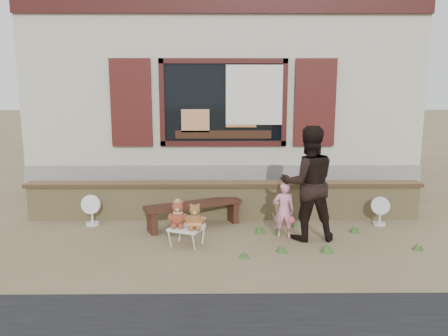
{
  "coord_description": "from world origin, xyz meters",
  "views": [
    {
      "loc": [
        -0.07,
        -6.68,
        2.35
      ],
      "look_at": [
        0.0,
        0.6,
        1.0
      ],
      "focal_mm": 35.0,
      "sensor_mm": 36.0,
      "label": 1
    }
  ],
  "objects_px": {
    "teddy_bear_right": "(195,216)",
    "adult": "(308,183)",
    "folding_chair": "(187,229)",
    "bench": "(194,209)",
    "child": "(284,210)",
    "teddy_bear_left": "(178,213)"
  },
  "relations": [
    {
      "from": "folding_chair",
      "to": "teddy_bear_right",
      "type": "height_order",
      "value": "teddy_bear_right"
    },
    {
      "from": "folding_chair",
      "to": "teddy_bear_right",
      "type": "xyz_separation_m",
      "value": [
        0.13,
        -0.05,
        0.22
      ]
    },
    {
      "from": "teddy_bear_right",
      "to": "adult",
      "type": "xyz_separation_m",
      "value": [
        1.74,
        0.34,
        0.41
      ]
    },
    {
      "from": "teddy_bear_left",
      "to": "adult",
      "type": "bearing_deg",
      "value": 28.0
    },
    {
      "from": "bench",
      "to": "teddy_bear_left",
      "type": "bearing_deg",
      "value": -127.59
    },
    {
      "from": "teddy_bear_left",
      "to": "adult",
      "type": "xyz_separation_m",
      "value": [
        2.0,
        0.23,
        0.4
      ]
    },
    {
      "from": "bench",
      "to": "teddy_bear_right",
      "type": "relative_size",
      "value": 4.33
    },
    {
      "from": "folding_chair",
      "to": "child",
      "type": "xyz_separation_m",
      "value": [
        1.51,
        0.33,
        0.19
      ]
    },
    {
      "from": "teddy_bear_right",
      "to": "adult",
      "type": "bearing_deg",
      "value": 32.27
    },
    {
      "from": "folding_chair",
      "to": "adult",
      "type": "height_order",
      "value": "adult"
    },
    {
      "from": "adult",
      "to": "teddy_bear_left",
      "type": "bearing_deg",
      "value": 3.23
    },
    {
      "from": "bench",
      "to": "adult",
      "type": "xyz_separation_m",
      "value": [
        1.81,
        -0.59,
        0.58
      ]
    },
    {
      "from": "teddy_bear_right",
      "to": "child",
      "type": "bearing_deg",
      "value": 36.73
    },
    {
      "from": "folding_chair",
      "to": "teddy_bear_right",
      "type": "relative_size",
      "value": 1.5
    },
    {
      "from": "teddy_bear_right",
      "to": "folding_chair",
      "type": "bearing_deg",
      "value": 180.0
    },
    {
      "from": "folding_chair",
      "to": "adult",
      "type": "distance_m",
      "value": 1.99
    },
    {
      "from": "child",
      "to": "bench",
      "type": "bearing_deg",
      "value": -16.92
    },
    {
      "from": "teddy_bear_left",
      "to": "folding_chair",
      "type": "bearing_deg",
      "value": 0.0
    },
    {
      "from": "bench",
      "to": "folding_chair",
      "type": "xyz_separation_m",
      "value": [
        -0.06,
        -0.87,
        -0.05
      ]
    },
    {
      "from": "teddy_bear_right",
      "to": "adult",
      "type": "relative_size",
      "value": 0.22
    },
    {
      "from": "bench",
      "to": "adult",
      "type": "height_order",
      "value": "adult"
    },
    {
      "from": "child",
      "to": "adult",
      "type": "height_order",
      "value": "adult"
    }
  ]
}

